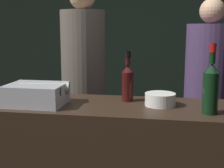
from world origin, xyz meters
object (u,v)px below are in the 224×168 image
person_in_hoodie (84,80)px  person_blond_tee (208,87)px  red_wine_bottle_black_foil (128,80)px  ice_bin_with_bottles (38,93)px  bowl_white (160,99)px  red_wine_bottle_burgundy (211,86)px

person_in_hoodie → person_blond_tee: bearing=79.7°
red_wine_bottle_black_foil → person_blond_tee: 1.07m
ice_bin_with_bottles → red_wine_bottle_black_foil: 0.55m
bowl_white → red_wine_bottle_burgundy: 0.31m
bowl_white → person_blond_tee: person_blond_tee is taller
ice_bin_with_bottles → red_wine_bottle_black_foil: size_ratio=1.14×
bowl_white → red_wine_bottle_burgundy: size_ratio=0.48×
bowl_white → person_in_hoodie: (-0.65, 0.69, -0.02)m
person_in_hoodie → red_wine_bottle_burgundy: bearing=23.4°
bowl_white → person_in_hoodie: size_ratio=0.10×
bowl_white → person_in_hoodie: person_in_hoodie is taller
ice_bin_with_bottles → red_wine_bottle_burgundy: bearing=-2.0°
ice_bin_with_bottles → person_in_hoodie: bearing=85.0°
bowl_white → ice_bin_with_bottles: bearing=-172.2°
person_in_hoodie → person_blond_tee: size_ratio=1.06×
red_wine_bottle_burgundy → person_in_hoodie: person_in_hoodie is taller
ice_bin_with_bottles → red_wine_bottle_burgundy: (0.98, -0.03, 0.08)m
bowl_white → red_wine_bottle_black_foil: bearing=158.0°
ice_bin_with_bottles → person_in_hoodie: (0.07, 0.79, -0.05)m
red_wine_bottle_burgundy → person_in_hoodie: (-0.91, 0.83, -0.13)m
bowl_white → person_blond_tee: (0.39, 0.95, -0.09)m
red_wine_bottle_burgundy → person_in_hoodie: size_ratio=0.21×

